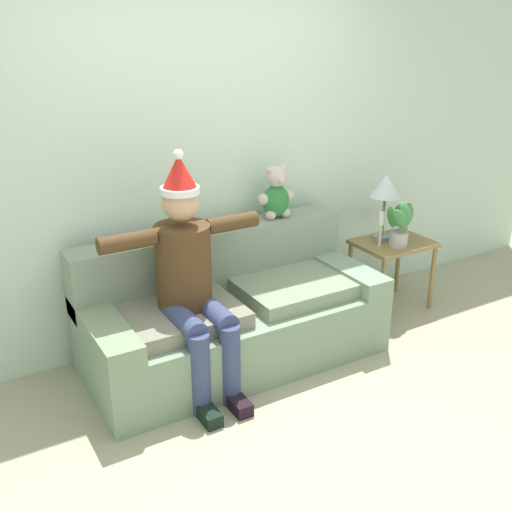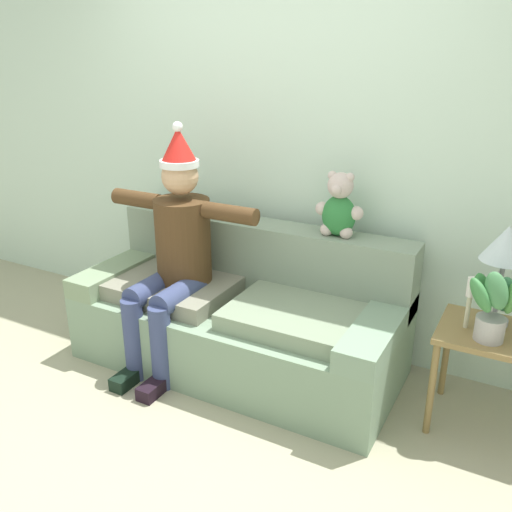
{
  "view_description": "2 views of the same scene",
  "coord_description": "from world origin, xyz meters",
  "px_view_note": "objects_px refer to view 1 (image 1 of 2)",
  "views": [
    {
      "loc": [
        -1.7,
        -2.19,
        2.19
      ],
      "look_at": [
        0.09,
        0.86,
        0.79
      ],
      "focal_mm": 42.2,
      "sensor_mm": 36.0,
      "label": 1
    },
    {
      "loc": [
        1.54,
        -1.61,
        1.89
      ],
      "look_at": [
        0.14,
        0.98,
        0.76
      ],
      "focal_mm": 38.3,
      "sensor_mm": 36.0,
      "label": 2
    }
  ],
  "objects_px": {
    "person_seated": "(190,275)",
    "table_lamp": "(386,189)",
    "potted_plant": "(400,223)",
    "couch": "(231,313)",
    "candle_short": "(407,221)",
    "teddy_bear": "(276,195)",
    "candle_tall": "(381,224)",
    "side_table": "(393,252)"
  },
  "relations": [
    {
      "from": "couch",
      "to": "candle_short",
      "type": "height_order",
      "value": "couch"
    },
    {
      "from": "table_lamp",
      "to": "potted_plant",
      "type": "xyz_separation_m",
      "value": [
        -0.0,
        -0.19,
        -0.22
      ]
    },
    {
      "from": "candle_tall",
      "to": "couch",
      "type": "bearing_deg",
      "value": -179.17
    },
    {
      "from": "couch",
      "to": "person_seated",
      "type": "height_order",
      "value": "person_seated"
    },
    {
      "from": "candle_short",
      "to": "side_table",
      "type": "bearing_deg",
      "value": -166.22
    },
    {
      "from": "candle_short",
      "to": "table_lamp",
      "type": "bearing_deg",
      "value": 166.3
    },
    {
      "from": "couch",
      "to": "candle_short",
      "type": "distance_m",
      "value": 1.67
    },
    {
      "from": "candle_tall",
      "to": "candle_short",
      "type": "distance_m",
      "value": 0.34
    },
    {
      "from": "person_seated",
      "to": "teddy_bear",
      "type": "relative_size",
      "value": 3.92
    },
    {
      "from": "couch",
      "to": "side_table",
      "type": "relative_size",
      "value": 3.42
    },
    {
      "from": "teddy_bear",
      "to": "candle_tall",
      "type": "xyz_separation_m",
      "value": [
        0.79,
        -0.24,
        -0.29
      ]
    },
    {
      "from": "person_seated",
      "to": "teddy_bear",
      "type": "distance_m",
      "value": 1.01
    },
    {
      "from": "person_seated",
      "to": "candle_short",
      "type": "xyz_separation_m",
      "value": [
        1.99,
        0.25,
        -0.06
      ]
    },
    {
      "from": "couch",
      "to": "teddy_bear",
      "type": "bearing_deg",
      "value": 26.72
    },
    {
      "from": "side_table",
      "to": "candle_short",
      "type": "relative_size",
      "value": 2.91
    },
    {
      "from": "side_table",
      "to": "candle_short",
      "type": "distance_m",
      "value": 0.27
    },
    {
      "from": "couch",
      "to": "candle_tall",
      "type": "distance_m",
      "value": 1.37
    },
    {
      "from": "teddy_bear",
      "to": "person_seated",
      "type": "bearing_deg",
      "value": -154.02
    },
    {
      "from": "person_seated",
      "to": "table_lamp",
      "type": "relative_size",
      "value": 2.83
    },
    {
      "from": "couch",
      "to": "table_lamp",
      "type": "xyz_separation_m",
      "value": [
        1.42,
        0.13,
        0.65
      ]
    },
    {
      "from": "teddy_bear",
      "to": "side_table",
      "type": "xyz_separation_m",
      "value": [
        0.95,
        -0.22,
        -0.55
      ]
    },
    {
      "from": "person_seated",
      "to": "side_table",
      "type": "bearing_deg",
      "value": 6.48
    },
    {
      "from": "teddy_bear",
      "to": "potted_plant",
      "type": "relative_size",
      "value": 1.0
    },
    {
      "from": "person_seated",
      "to": "side_table",
      "type": "height_order",
      "value": "person_seated"
    },
    {
      "from": "table_lamp",
      "to": "candle_short",
      "type": "relative_size",
      "value": 2.64
    },
    {
      "from": "person_seated",
      "to": "potted_plant",
      "type": "xyz_separation_m",
      "value": [
        1.78,
        0.11,
        -0.0
      ]
    },
    {
      "from": "side_table",
      "to": "candle_short",
      "type": "height_order",
      "value": "candle_short"
    },
    {
      "from": "side_table",
      "to": "table_lamp",
      "type": "bearing_deg",
      "value": 115.79
    },
    {
      "from": "teddy_bear",
      "to": "side_table",
      "type": "distance_m",
      "value": 1.12
    },
    {
      "from": "teddy_bear",
      "to": "side_table",
      "type": "height_order",
      "value": "teddy_bear"
    },
    {
      "from": "table_lamp",
      "to": "potted_plant",
      "type": "bearing_deg",
      "value": -91.15
    },
    {
      "from": "teddy_bear",
      "to": "table_lamp",
      "type": "distance_m",
      "value": 0.92
    },
    {
      "from": "person_seated",
      "to": "potted_plant",
      "type": "distance_m",
      "value": 1.79
    },
    {
      "from": "side_table",
      "to": "potted_plant",
      "type": "bearing_deg",
      "value": -115.44
    },
    {
      "from": "couch",
      "to": "potted_plant",
      "type": "bearing_deg",
      "value": -2.46
    },
    {
      "from": "potted_plant",
      "to": "candle_tall",
      "type": "distance_m",
      "value": 0.14
    },
    {
      "from": "table_lamp",
      "to": "candle_short",
      "type": "xyz_separation_m",
      "value": [
        0.21,
        -0.05,
        -0.28
      ]
    },
    {
      "from": "table_lamp",
      "to": "candle_tall",
      "type": "relative_size",
      "value": 1.93
    },
    {
      "from": "person_seated",
      "to": "teddy_bear",
      "type": "height_order",
      "value": "person_seated"
    },
    {
      "from": "teddy_bear",
      "to": "table_lamp",
      "type": "bearing_deg",
      "value": -8.01
    },
    {
      "from": "side_table",
      "to": "potted_plant",
      "type": "height_order",
      "value": "potted_plant"
    },
    {
      "from": "table_lamp",
      "to": "potted_plant",
      "type": "distance_m",
      "value": 0.29
    }
  ]
}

